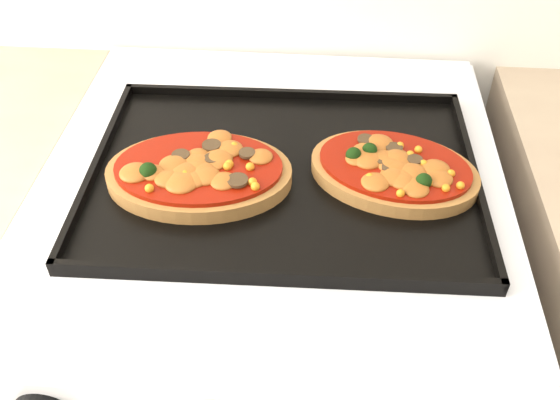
# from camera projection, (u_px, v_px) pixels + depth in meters

# --- Properties ---
(stove) EXTENTS (0.60, 0.60, 0.91)m
(stove) POSITION_uv_depth(u_px,v_px,m) (274.00, 366.00, 1.10)
(stove) COLOR white
(stove) RESTS_ON floor
(baking_tray) EXTENTS (0.49, 0.36, 0.02)m
(baking_tray) POSITION_uv_depth(u_px,v_px,m) (283.00, 172.00, 0.77)
(baking_tray) COLOR black
(baking_tray) RESTS_ON stove
(pizza_left) EXTENTS (0.23, 0.17, 0.03)m
(pizza_left) POSITION_uv_depth(u_px,v_px,m) (199.00, 171.00, 0.75)
(pizza_left) COLOR #A07137
(pizza_left) RESTS_ON baking_tray
(pizza_right) EXTENTS (0.24, 0.19, 0.03)m
(pizza_right) POSITION_uv_depth(u_px,v_px,m) (394.00, 168.00, 0.76)
(pizza_right) COLOR #A07137
(pizza_right) RESTS_ON baking_tray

